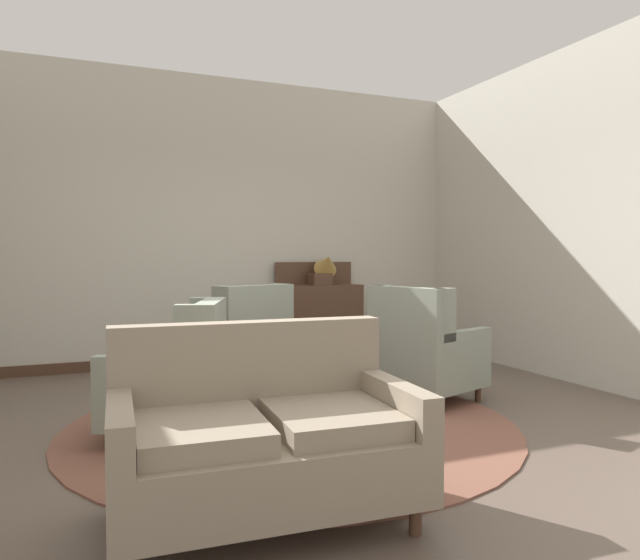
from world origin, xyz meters
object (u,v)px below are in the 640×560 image
at_px(coffee_table, 314,378).
at_px(side_table, 403,343).
at_px(gramophone, 325,268).
at_px(armchair_near_sideboard, 177,378).
at_px(sideboard, 319,317).
at_px(settee, 264,438).
at_px(armchair_far_left, 423,352).
at_px(armchair_near_window, 240,347).
at_px(porcelain_vase, 319,346).

height_order(coffee_table, side_table, side_table).
bearing_deg(coffee_table, gramophone, 65.34).
xyz_separation_m(armchair_near_sideboard, sideboard, (2.11, 2.48, 0.10)).
height_order(settee, armchair_far_left, armchair_far_left).
distance_m(armchair_near_window, sideboard, 1.88).
xyz_separation_m(coffee_table, side_table, (1.42, 1.09, 0.03)).
xyz_separation_m(armchair_near_window, gramophone, (1.39, 1.22, 0.71)).
bearing_deg(settee, porcelain_vase, 61.08).
distance_m(coffee_table, armchair_far_left, 1.20).
bearing_deg(side_table, sideboard, 100.95).
relative_size(porcelain_vase, settee, 0.25).
height_order(porcelain_vase, armchair_far_left, armchair_far_left).
bearing_deg(side_table, gramophone, 99.92).
height_order(armchair_near_window, sideboard, sideboard).
bearing_deg(side_table, coffee_table, -142.29).
bearing_deg(armchair_far_left, porcelain_vase, 85.58).
height_order(coffee_table, armchair_near_sideboard, armchair_near_sideboard).
relative_size(side_table, sideboard, 0.56).
bearing_deg(armchair_near_window, side_table, 150.77).
bearing_deg(sideboard, armchair_near_window, -136.01).
bearing_deg(coffee_table, settee, -121.11).
bearing_deg(settee, armchair_far_left, 43.18).
relative_size(settee, armchair_far_left, 1.45).
height_order(armchair_far_left, armchair_near_window, armchair_far_left).
bearing_deg(side_table, armchair_far_left, -108.46).
bearing_deg(armchair_near_window, armchair_near_sideboard, 35.48).
xyz_separation_m(side_table, sideboard, (-0.29, 1.52, 0.13)).
bearing_deg(coffee_table, armchair_far_left, 15.44).
xyz_separation_m(porcelain_vase, settee, (-0.85, -1.36, -0.20)).
relative_size(armchair_near_sideboard, side_table, 1.46).
bearing_deg(armchair_near_sideboard, side_table, 131.01).
xyz_separation_m(armchair_near_sideboard, side_table, (2.40, 0.95, -0.02)).
xyz_separation_m(settee, side_table, (2.21, 2.42, 0.00)).
bearing_deg(porcelain_vase, side_table, 37.79).
height_order(coffee_table, gramophone, gramophone).
relative_size(settee, side_table, 2.20).
relative_size(armchair_far_left, sideboard, 0.85).
height_order(coffee_table, sideboard, sideboard).
bearing_deg(settee, armchair_near_sideboard, 100.56).
xyz_separation_m(coffee_table, settee, (-0.80, -1.32, 0.03)).
height_order(porcelain_vase, gramophone, gramophone).
bearing_deg(sideboard, gramophone, -62.67).
relative_size(coffee_table, porcelain_vase, 2.61).
xyz_separation_m(coffee_table, gramophone, (1.16, 2.53, 0.77)).
bearing_deg(armchair_near_window, gramophone, -160.33).
bearing_deg(gramophone, armchair_near_window, -138.79).
height_order(settee, sideboard, sideboard).
bearing_deg(porcelain_vase, coffee_table, -144.11).
distance_m(side_table, gramophone, 1.64).
xyz_separation_m(porcelain_vase, sideboard, (1.06, 2.58, -0.08)).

